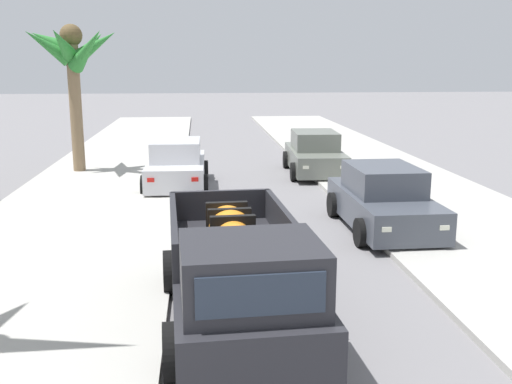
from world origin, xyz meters
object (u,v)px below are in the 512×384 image
at_px(pickup_truck, 238,277).
at_px(palm_tree_right_fore, 73,55).
at_px(car_right_near, 315,154).
at_px(car_left_near, 177,165).
at_px(car_left_mid, 383,200).

relative_size(pickup_truck, palm_tree_right_fore, 1.01).
bearing_deg(car_right_near, car_left_near, -159.01).
bearing_deg(pickup_truck, car_right_near, 73.76).
relative_size(car_right_near, car_left_mid, 1.01).
height_order(car_left_near, car_left_mid, same).
xyz_separation_m(car_right_near, car_left_mid, (0.21, -7.36, 0.00)).
distance_m(pickup_truck, car_left_near, 10.68).
xyz_separation_m(pickup_truck, car_left_near, (-1.27, 10.60, -0.10)).
distance_m(car_left_near, car_right_near, 5.25).
bearing_deg(palm_tree_right_fore, car_left_mid, -43.11).
xyz_separation_m(pickup_truck, car_left_mid, (3.84, 5.12, -0.10)).
height_order(car_left_near, car_right_near, same).
xyz_separation_m(car_left_near, car_right_near, (4.90, 1.88, 0.00)).
relative_size(pickup_truck, car_right_near, 1.23).
xyz_separation_m(car_left_mid, palm_tree_right_fore, (-8.70, 8.14, 3.48)).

